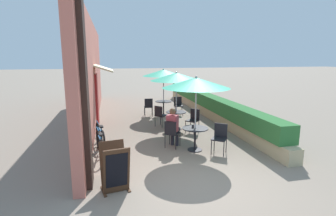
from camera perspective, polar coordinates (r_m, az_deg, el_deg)
name	(u,v)px	position (r m, az deg, el deg)	size (l,w,h in m)	color
ground_plane	(200,185)	(6.09, 6.96, -16.39)	(120.00, 120.00, 0.00)	gray
cafe_facade_wall	(93,74)	(11.73, -16.10, 7.19)	(0.98, 13.50, 4.20)	#C66B5B
planter_hedge	(208,104)	(12.80, 8.67, 0.78)	(0.60, 12.50, 1.01)	tan
patio_table_near	(195,134)	(7.97, 5.92, -5.64)	(0.79, 0.79, 0.70)	black
patio_umbrella_near	(196,83)	(7.68, 6.15, 5.47)	(1.99, 1.99, 2.26)	#B7B7BC
cafe_chair_near_left	(172,132)	(8.14, 0.80, -5.19)	(0.56, 0.56, 0.87)	black
seated_patron_near_left	(173,126)	(8.20, 1.11, -3.85)	(0.49, 0.51, 1.25)	#23232D
cafe_chair_near_right	(220,136)	(7.87, 11.21, -5.99)	(0.56, 0.56, 0.87)	black
coffee_cup_near	(193,126)	(7.95, 5.44, -3.94)	(0.07, 0.07, 0.09)	#232328
patio_table_mid	(176,116)	(10.22, 1.79, -1.85)	(0.79, 0.79, 0.70)	black
patio_umbrella_mid	(176,77)	(9.98, 1.84, 6.82)	(1.99, 1.99, 2.26)	#B7B7BC
cafe_chair_mid_left	(160,114)	(10.58, -1.73, -1.38)	(0.56, 0.56, 0.87)	black
cafe_chair_mid_right	(193,119)	(9.90, 5.55, -2.30)	(0.56, 0.56, 0.87)	black
patio_table_far	(164,105)	(12.63, -0.97, 0.66)	(0.79, 0.79, 0.70)	black
patio_umbrella_far	(163,73)	(12.44, -1.00, 7.67)	(1.99, 1.99, 2.26)	#B7B7BC
cafe_chair_far_left	(178,104)	(12.82, 2.23, 0.82)	(0.43, 0.43, 0.87)	black
cafe_chair_far_right	(148,106)	(12.48, -4.27, 0.52)	(0.43, 0.43, 0.87)	black
coffee_cup_far	(164,101)	(12.44, -0.91, 1.59)	(0.07, 0.07, 0.09)	white
bicycle_leaning	(100,144)	(7.90, -14.57, -7.50)	(0.31, 1.69, 0.71)	black
bicycle_second	(100,135)	(8.81, -14.53, -5.64)	(0.36, 1.66, 0.69)	black
menu_board	(115,168)	(5.77, -11.53, -12.63)	(0.64, 0.72, 1.02)	#422819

